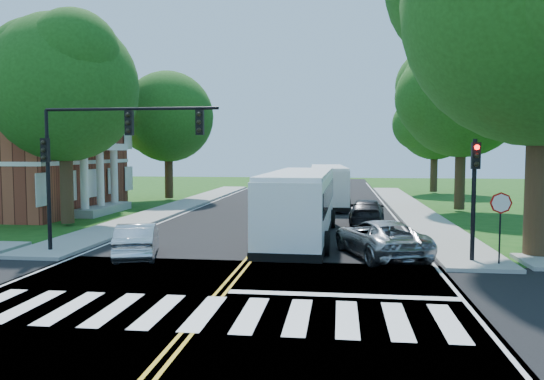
% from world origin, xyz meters
% --- Properties ---
extents(ground, '(140.00, 140.00, 0.00)m').
position_xyz_m(ground, '(0.00, 0.00, 0.00)').
color(ground, '#164912').
rests_on(ground, ground).
extents(road, '(14.00, 96.00, 0.01)m').
position_xyz_m(road, '(0.00, 18.00, 0.01)').
color(road, black).
rests_on(road, ground).
extents(cross_road, '(60.00, 12.00, 0.01)m').
position_xyz_m(cross_road, '(0.00, 0.00, 0.01)').
color(cross_road, black).
rests_on(cross_road, ground).
extents(center_line, '(0.36, 70.00, 0.01)m').
position_xyz_m(center_line, '(0.00, 22.00, 0.01)').
color(center_line, gold).
rests_on(center_line, road).
extents(edge_line_w, '(0.12, 70.00, 0.01)m').
position_xyz_m(edge_line_w, '(-6.80, 22.00, 0.01)').
color(edge_line_w, silver).
rests_on(edge_line_w, road).
extents(edge_line_e, '(0.12, 70.00, 0.01)m').
position_xyz_m(edge_line_e, '(6.80, 22.00, 0.01)').
color(edge_line_e, silver).
rests_on(edge_line_e, road).
extents(crosswalk, '(12.60, 3.00, 0.01)m').
position_xyz_m(crosswalk, '(0.00, -0.50, 0.02)').
color(crosswalk, silver).
rests_on(crosswalk, road).
extents(stop_bar, '(6.60, 0.40, 0.01)m').
position_xyz_m(stop_bar, '(3.50, 1.60, 0.02)').
color(stop_bar, silver).
rests_on(stop_bar, road).
extents(sidewalk_nw, '(2.60, 40.00, 0.15)m').
position_xyz_m(sidewalk_nw, '(-8.30, 25.00, 0.07)').
color(sidewalk_nw, gray).
rests_on(sidewalk_nw, ground).
extents(sidewalk_ne, '(2.60, 40.00, 0.15)m').
position_xyz_m(sidewalk_ne, '(8.30, 25.00, 0.07)').
color(sidewalk_ne, gray).
rests_on(sidewalk_ne, ground).
extents(tree_west_near, '(8.00, 8.00, 11.40)m').
position_xyz_m(tree_west_near, '(-11.50, 14.00, 7.53)').
color(tree_west_near, '#362215').
rests_on(tree_west_near, ground).
extents(tree_west_far, '(7.60, 7.60, 10.67)m').
position_xyz_m(tree_west_far, '(-11.00, 30.00, 7.00)').
color(tree_west_far, '#362215').
rests_on(tree_west_far, ground).
extents(tree_east_mid, '(8.40, 8.40, 11.93)m').
position_xyz_m(tree_east_mid, '(11.50, 24.00, 7.86)').
color(tree_east_mid, '#362215').
rests_on(tree_east_mid, ground).
extents(tree_east_far, '(7.20, 7.20, 10.34)m').
position_xyz_m(tree_east_far, '(12.50, 40.00, 6.86)').
color(tree_east_far, '#362215').
rests_on(tree_east_far, ground).
extents(signal_nw, '(7.15, 0.46, 5.66)m').
position_xyz_m(signal_nw, '(-5.86, 6.43, 4.38)').
color(signal_nw, black).
rests_on(signal_nw, ground).
extents(signal_ne, '(0.30, 0.46, 4.40)m').
position_xyz_m(signal_ne, '(8.20, 6.44, 2.96)').
color(signal_ne, black).
rests_on(signal_ne, ground).
extents(stop_sign, '(0.76, 0.08, 2.53)m').
position_xyz_m(stop_sign, '(9.00, 5.98, 2.03)').
color(stop_sign, black).
rests_on(stop_sign, ground).
extents(bus_lead, '(3.14, 12.28, 3.17)m').
position_xyz_m(bus_lead, '(1.58, 11.07, 1.68)').
color(bus_lead, silver).
rests_on(bus_lead, road).
extents(bus_follow, '(3.28, 11.66, 2.98)m').
position_xyz_m(bus_follow, '(2.49, 26.63, 1.59)').
color(bus_follow, silver).
rests_on(bus_follow, road).
extents(hatchback, '(2.52, 4.32, 1.35)m').
position_xyz_m(hatchback, '(-4.34, 6.02, 0.68)').
color(hatchback, silver).
rests_on(hatchback, road).
extents(suv, '(3.93, 5.67, 1.44)m').
position_xyz_m(suv, '(4.96, 7.48, 0.73)').
color(suv, '#A7A9AE').
rests_on(suv, road).
extents(dark_sedan, '(2.23, 4.83, 1.37)m').
position_xyz_m(dark_sedan, '(4.93, 17.04, 0.70)').
color(dark_sedan, black).
rests_on(dark_sedan, road).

